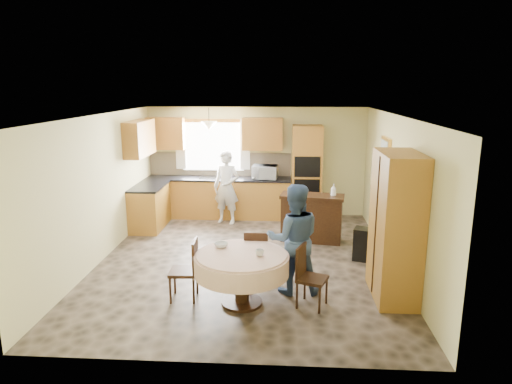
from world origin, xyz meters
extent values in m
cube|color=brown|center=(0.00, 0.00, 0.00)|extent=(5.00, 6.00, 0.01)
cube|color=white|center=(0.00, 0.00, 2.50)|extent=(5.00, 6.00, 0.01)
cube|color=#D6CF89|center=(0.00, 3.00, 1.25)|extent=(5.00, 0.02, 2.50)
cube|color=#D6CF89|center=(0.00, -3.00, 1.25)|extent=(5.00, 0.02, 2.50)
cube|color=#D6CF89|center=(-2.50, 0.00, 1.25)|extent=(0.02, 6.00, 2.50)
cube|color=#D6CF89|center=(2.50, 0.00, 1.25)|extent=(0.02, 6.00, 2.50)
cube|color=white|center=(-1.00, 2.98, 1.60)|extent=(1.40, 0.03, 1.10)
cube|color=white|center=(-1.75, 2.93, 1.65)|extent=(0.22, 0.02, 1.15)
cube|color=white|center=(-0.25, 2.93, 1.65)|extent=(0.22, 0.02, 1.15)
cube|color=#D28938|center=(-0.85, 2.70, 0.44)|extent=(3.30, 0.60, 0.88)
cube|color=black|center=(-0.85, 2.70, 0.90)|extent=(3.30, 0.64, 0.04)
cube|color=#D28938|center=(-2.20, 1.80, 0.44)|extent=(0.60, 1.20, 0.88)
cube|color=black|center=(-2.20, 1.80, 0.90)|extent=(0.64, 1.20, 0.04)
cube|color=tan|center=(-0.85, 2.99, 1.18)|extent=(3.30, 0.02, 0.55)
cube|color=#B1742C|center=(-2.05, 2.83, 1.91)|extent=(0.85, 0.33, 0.72)
cube|color=#B1742C|center=(0.15, 2.83, 1.91)|extent=(0.90, 0.33, 0.72)
cube|color=#B1742C|center=(-2.33, 1.80, 1.91)|extent=(0.33, 1.20, 0.72)
cube|color=#D28938|center=(1.15, 2.69, 1.06)|extent=(0.66, 0.62, 2.12)
cube|color=black|center=(1.15, 2.38, 1.25)|extent=(0.56, 0.01, 0.45)
cube|color=black|center=(1.15, 2.38, 0.75)|extent=(0.56, 0.01, 0.45)
cone|color=beige|center=(-1.00, 2.50, 2.12)|extent=(0.36, 0.36, 0.18)
cube|color=#37210F|center=(1.20, 1.16, 0.43)|extent=(1.27, 0.69, 0.86)
cube|color=black|center=(2.09, 0.17, 0.28)|extent=(0.49, 0.41, 0.57)
cube|color=#D28938|center=(2.22, -1.20, 1.05)|extent=(0.55, 1.10, 2.09)
cylinder|color=#37210F|center=(0.08, -1.59, 0.34)|extent=(0.19, 0.19, 0.68)
cylinder|color=#37210F|center=(0.08, -1.59, 0.02)|extent=(0.57, 0.57, 0.04)
cylinder|color=#F2E7C6|center=(0.08, -1.59, 0.72)|extent=(1.24, 1.24, 0.05)
cylinder|color=#F2E7C6|center=(0.08, -1.59, 0.58)|extent=(1.30, 1.30, 0.27)
cube|color=#37210F|center=(-0.75, -1.48, 0.41)|extent=(0.40, 0.40, 0.05)
cube|color=#37210F|center=(-0.58, -1.47, 0.65)|extent=(0.05, 0.36, 0.45)
cylinder|color=#37210F|center=(-0.92, -1.64, 0.20)|extent=(0.03, 0.03, 0.39)
cylinder|color=#37210F|center=(-0.59, -1.64, 0.20)|extent=(0.03, 0.03, 0.39)
cylinder|color=#37210F|center=(-0.92, -1.31, 0.20)|extent=(0.03, 0.03, 0.39)
cylinder|color=#37210F|center=(-0.59, -1.31, 0.20)|extent=(0.03, 0.03, 0.39)
cube|color=#37210F|center=(0.25, -0.87, 0.40)|extent=(0.39, 0.39, 0.04)
cube|color=#37210F|center=(0.24, -1.04, 0.64)|extent=(0.36, 0.05, 0.45)
cylinder|color=#37210F|center=(0.09, -1.03, 0.19)|extent=(0.03, 0.03, 0.38)
cylinder|color=#37210F|center=(0.41, -1.03, 0.19)|extent=(0.03, 0.03, 0.38)
cylinder|color=#37210F|center=(0.09, -0.71, 0.19)|extent=(0.03, 0.03, 0.38)
cylinder|color=#37210F|center=(0.41, -0.71, 0.19)|extent=(0.03, 0.03, 0.38)
cube|color=#37210F|center=(1.05, -1.60, 0.40)|extent=(0.48, 0.48, 0.04)
cube|color=#37210F|center=(0.89, -1.53, 0.64)|extent=(0.16, 0.34, 0.44)
cylinder|color=#37210F|center=(0.89, -1.75, 0.19)|extent=(0.03, 0.03, 0.38)
cylinder|color=#37210F|center=(1.21, -1.75, 0.19)|extent=(0.03, 0.03, 0.38)
cylinder|color=#37210F|center=(0.89, -1.44, 0.19)|extent=(0.03, 0.03, 0.38)
cylinder|color=#37210F|center=(1.21, -1.44, 0.19)|extent=(0.03, 0.03, 0.38)
cube|color=gold|center=(2.47, 0.88, 1.80)|extent=(0.05, 0.64, 0.53)
cube|color=silver|center=(2.44, 0.88, 1.80)|extent=(0.01, 0.53, 0.42)
imported|color=silver|center=(0.22, 2.65, 1.07)|extent=(0.59, 0.43, 0.31)
imported|color=silver|center=(-0.60, 2.24, 0.80)|extent=(0.67, 0.53, 1.60)
imported|color=#374F79|center=(0.80, -1.14, 0.81)|extent=(0.84, 0.68, 1.63)
imported|color=#B2B2B2|center=(0.86, 1.16, 0.89)|extent=(0.22, 0.22, 0.05)
imported|color=silver|center=(1.60, 1.16, 1.00)|extent=(0.12, 0.12, 0.28)
imported|color=#B2B2B2|center=(0.33, -1.65, 0.78)|extent=(0.15, 0.15, 0.09)
imported|color=#B2B2B2|center=(-0.23, -1.34, 0.77)|extent=(0.24, 0.24, 0.06)
camera|label=1|loc=(0.64, -7.41, 2.98)|focal=32.00mm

